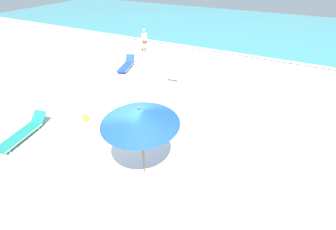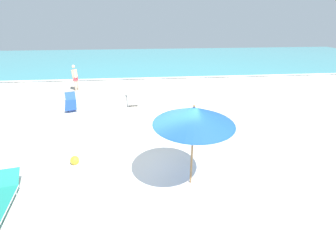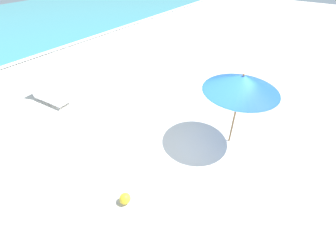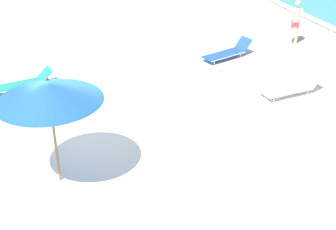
# 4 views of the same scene
# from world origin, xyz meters

# --- Properties ---
(ground_plane) EXTENTS (60.00, 60.00, 0.16)m
(ground_plane) POSITION_xyz_m (0.00, 0.01, -0.08)
(ground_plane) COLOR silver
(beach_umbrella) EXTENTS (2.27, 2.27, 2.58)m
(beach_umbrella) POSITION_xyz_m (1.13, -0.80, 2.27)
(beach_umbrella) COLOR olive
(beach_umbrella) RESTS_ON ground_plane
(sun_lounger_under_umbrella) EXTENTS (0.79, 2.02, 0.63)m
(sun_lounger_under_umbrella) POSITION_xyz_m (-1.02, 6.69, 0.22)
(sun_lounger_under_umbrella) COLOR white
(sun_lounger_under_umbrella) RESTS_ON ground_plane
(beach_ball) EXTENTS (0.30, 0.30, 0.30)m
(beach_ball) POSITION_xyz_m (-2.71, 0.52, 0.15)
(beach_ball) COLOR yellow
(beach_ball) RESTS_ON ground_plane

